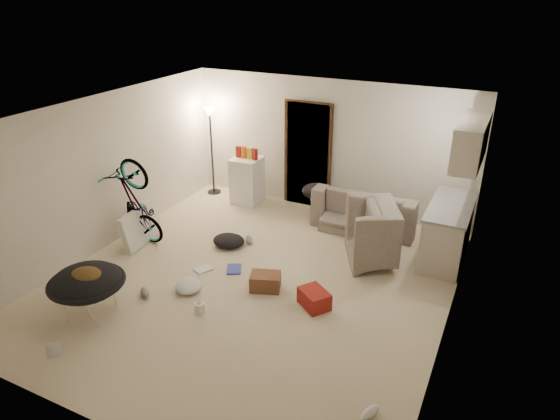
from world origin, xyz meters
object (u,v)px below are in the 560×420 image
at_px(floor_lamp, 211,132).
at_px(sofa, 366,214).
at_px(kitchen_counter, 447,232).
at_px(armchair, 394,240).
at_px(tv_box, 140,226).
at_px(drink_case_a, 265,282).
at_px(mini_fridge, 247,180).
at_px(saucer_chair, 88,288).
at_px(juicer, 200,307).
at_px(drink_case_b, 314,299).
at_px(bicycle, 138,221).

relative_size(floor_lamp, sofa, 0.99).
xyz_separation_m(kitchen_counter, armchair, (-0.74, -0.47, -0.09)).
xyz_separation_m(tv_box, drink_case_a, (2.56, -0.33, -0.18)).
height_order(armchair, mini_fridge, mini_fridge).
relative_size(kitchen_counter, sofa, 0.82).
bearing_deg(tv_box, saucer_chair, -74.40).
relative_size(armchair, juicer, 5.36).
xyz_separation_m(floor_lamp, drink_case_a, (2.66, -2.75, -1.19)).
height_order(mini_fridge, drink_case_b, mini_fridge).
bearing_deg(drink_case_a, tv_box, 152.94).
xyz_separation_m(sofa, saucer_chair, (-2.50, -4.12, 0.15)).
xyz_separation_m(bicycle, juicer, (2.02, -1.19, -0.34)).
relative_size(drink_case_b, juicer, 2.08).
relative_size(kitchen_counter, drink_case_b, 3.55).
height_order(sofa, armchair, armchair).
distance_m(floor_lamp, saucer_chair, 4.49).
height_order(floor_lamp, kitchen_counter, floor_lamp).
distance_m(armchair, bicycle, 4.21).
bearing_deg(kitchen_counter, armchair, -147.69).
relative_size(bicycle, mini_fridge, 1.75).
distance_m(kitchen_counter, bicycle, 5.06).
bearing_deg(floor_lamp, sofa, -3.41).
height_order(armchair, saucer_chair, armchair).
xyz_separation_m(saucer_chair, tv_box, (-0.76, 1.90, -0.11)).
bearing_deg(juicer, kitchen_counter, 47.77).
bearing_deg(tv_box, kitchen_counter, 14.39).
relative_size(armchair, tv_box, 1.18).
bearing_deg(juicer, floor_lamp, 120.21).
bearing_deg(juicer, drink_case_a, 58.75).
bearing_deg(tv_box, bicycle, -96.12).
height_order(kitchen_counter, sofa, kitchen_counter).
distance_m(armchair, juicer, 3.21).
bearing_deg(sofa, mini_fridge, -1.88).
height_order(armchair, juicer, armchair).
height_order(floor_lamp, armchair, floor_lamp).
bearing_deg(drink_case_a, kitchen_counter, 24.40).
xyz_separation_m(floor_lamp, bicycle, (0.10, -2.44, -0.88)).
bearing_deg(floor_lamp, drink_case_a, -46.03).
height_order(floor_lamp, juicer, floor_lamp).
height_order(floor_lamp, saucer_chair, floor_lamp).
bearing_deg(kitchen_counter, drink_case_b, -122.18).
relative_size(kitchen_counter, juicer, 7.38).
distance_m(bicycle, drink_case_b, 3.39).
distance_m(sofa, bicycle, 3.96).
bearing_deg(drink_case_b, armchair, 105.12).
xyz_separation_m(drink_case_b, juicer, (-1.34, -0.80, -0.04)).
distance_m(sofa, saucer_chair, 4.82).
xyz_separation_m(sofa, mini_fridge, (-2.49, 0.10, 0.19)).
bearing_deg(armchair, drink_case_b, 133.84).
bearing_deg(armchair, juicer, 116.14).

